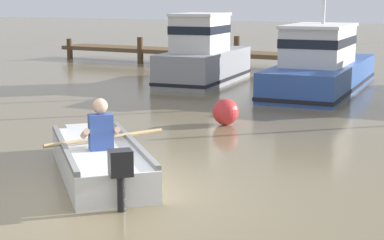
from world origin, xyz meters
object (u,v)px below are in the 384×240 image
object	(u,v)px
moored_boat_grey	(203,57)
moored_boat_blue	(321,66)
rowboat_with_person	(99,158)
mooring_buoy	(226,112)

from	to	relation	value
moored_boat_grey	moored_boat_blue	xyz separation A→B (m)	(3.69, 0.15, -0.10)
moored_boat_grey	moored_boat_blue	size ratio (longest dim) A/B	0.68
moored_boat_blue	rowboat_with_person	bearing A→B (deg)	-91.26
rowboat_with_person	moored_boat_blue	bearing A→B (deg)	88.74
moored_boat_grey	moored_boat_blue	world-z (taller)	moored_boat_blue
moored_boat_blue	mooring_buoy	distance (m)	5.79
rowboat_with_person	moored_boat_grey	distance (m)	10.54
moored_boat_grey	moored_boat_blue	distance (m)	3.70
mooring_buoy	moored_boat_blue	bearing A→B (deg)	87.81
rowboat_with_person	moored_boat_grey	bearing A→B (deg)	109.26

